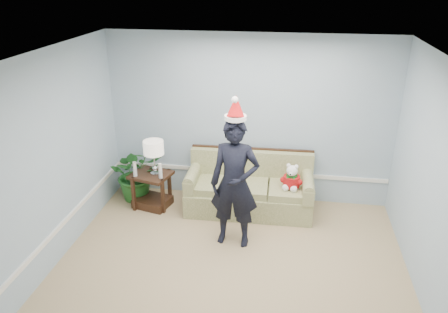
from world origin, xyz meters
The scene contains 10 objects.
room_shell centered at (0.00, 0.00, 1.35)m, with size 4.54×5.04×2.74m.
wainscot_trim centered at (-1.18, 1.18, 0.45)m, with size 4.49×4.99×0.06m.
sofa centered at (0.08, 2.09, 0.32)m, with size 1.97×0.89×0.92m.
side_table centered at (-1.48, 1.92, 0.22)m, with size 0.70×0.63×0.57m.
table_lamp centered at (-1.40, 1.91, 1.00)m, with size 0.31×0.31×0.56m.
candle_pair centered at (-1.48, 1.80, 0.68)m, with size 0.47×0.06×0.24m.
houseplant centered at (-1.79, 2.13, 0.46)m, with size 0.83×0.72×0.92m, color #216123.
man centered at (-0.03, 1.13, 0.91)m, with size 0.66×0.43×1.82m, color black.
santa_hat centered at (-0.03, 1.14, 1.95)m, with size 0.29×0.33×0.33m.
teddy_bear centered at (0.72, 1.94, 0.63)m, with size 0.29×0.31×0.41m.
Camera 1 is at (0.65, -4.03, 3.54)m, focal length 35.00 mm.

